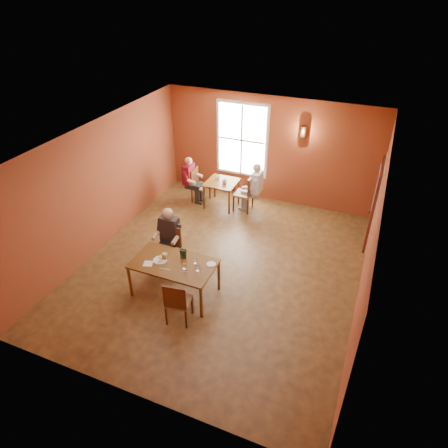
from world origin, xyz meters
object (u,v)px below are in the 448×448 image
at_px(second_table, 222,193).
at_px(diner_white, 245,188).
at_px(chair_diner_maroon, 201,186).
at_px(diner_main, 167,245).
at_px(diner_maroon, 200,180).
at_px(chair_empty, 179,300).
at_px(chair_diner_main, 168,250).
at_px(chair_diner_white, 243,193).
at_px(main_table, 175,278).

xyz_separation_m(second_table, diner_white, (0.68, 0.00, 0.31)).
bearing_deg(chair_diner_maroon, diner_main, 12.08).
relative_size(diner_main, diner_white, 1.00).
bearing_deg(diner_maroon, chair_empty, 20.39).
height_order(diner_main, diner_white, diner_main).
bearing_deg(diner_white, chair_diner_maroon, 90.00).
bearing_deg(diner_main, chair_diner_main, -90.00).
relative_size(chair_diner_main, chair_diner_white, 0.97).
distance_m(diner_white, chair_diner_maroon, 1.34).
xyz_separation_m(chair_empty, second_table, (-0.95, 4.39, -0.12)).
height_order(chair_diner_main, chair_diner_white, chair_diner_white).
distance_m(chair_diner_main, chair_diner_maroon, 3.18).
xyz_separation_m(diner_main, diner_white, (0.66, 3.14, -0.00)).
bearing_deg(diner_main, main_table, 128.88).
height_order(main_table, diner_maroon, diner_maroon).
relative_size(diner_main, chair_empty, 1.40).
relative_size(second_table, chair_diner_white, 0.80).
height_order(chair_empty, chair_diner_white, chair_diner_white).
bearing_deg(diner_main, second_table, -89.61).
relative_size(main_table, diner_main, 1.23).
xyz_separation_m(main_table, chair_empty, (0.43, -0.63, 0.09)).
distance_m(main_table, chair_diner_main, 0.83).
bearing_deg(diner_maroon, main_table, 17.73).
bearing_deg(diner_white, chair_diner_white, 90.00).
bearing_deg(diner_main, diner_white, -101.86).
distance_m(main_table, chair_empty, 0.77).
bearing_deg(second_table, diner_white, 0.00).
bearing_deg(diner_maroon, chair_diner_maroon, 90.00).
relative_size(chair_empty, diner_white, 0.72).
height_order(chair_diner_white, diner_maroon, diner_maroon).
height_order(chair_empty, diner_white, diner_white).
bearing_deg(chair_diner_maroon, diner_white, 90.00).
bearing_deg(main_table, chair_diner_white, 88.04).
relative_size(main_table, chair_empty, 1.72).
bearing_deg(chair_diner_white, diner_white, -90.00).
bearing_deg(chair_diner_white, second_table, 90.00).
bearing_deg(chair_diner_main, diner_white, -101.97).
xyz_separation_m(main_table, chair_diner_main, (-0.50, 0.65, 0.11)).
relative_size(chair_empty, second_table, 1.17).
xyz_separation_m(chair_diner_white, diner_maroon, (-1.33, 0.00, 0.13)).
bearing_deg(diner_maroon, chair_diner_main, 12.72).
xyz_separation_m(diner_main, diner_maroon, (-0.70, 3.14, -0.03)).
relative_size(diner_main, second_table, 1.64).
relative_size(chair_diner_main, chair_empty, 1.04).
bearing_deg(main_table, second_table, 97.90).
bearing_deg(chair_diner_main, chair_diner_white, -101.44).
relative_size(diner_main, chair_diner_white, 1.31).
distance_m(chair_empty, second_table, 4.49).
relative_size(chair_diner_main, diner_main, 0.74).
relative_size(main_table, chair_diner_maroon, 1.71).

